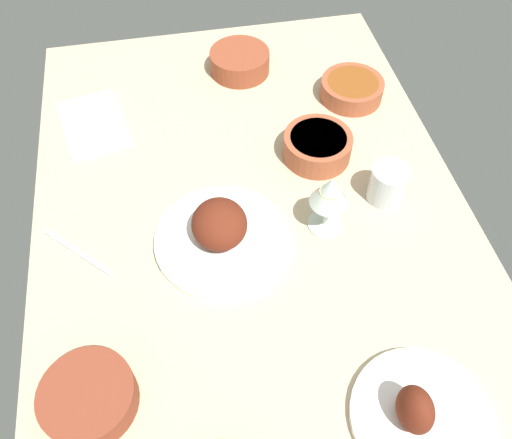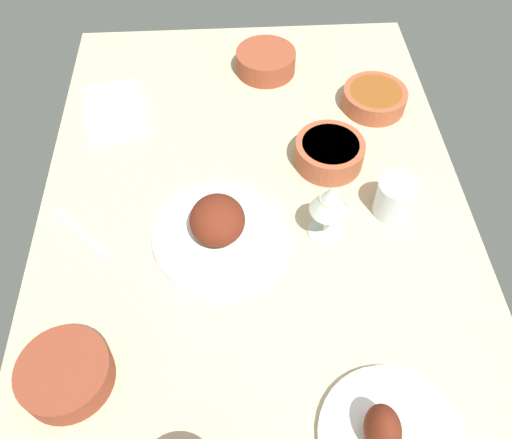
{
  "view_description": "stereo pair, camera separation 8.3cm",
  "coord_description": "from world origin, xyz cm",
  "px_view_note": "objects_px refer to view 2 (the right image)",
  "views": [
    {
      "loc": [
        60.94,
        -11.85,
        89.2
      ],
      "look_at": [
        0.0,
        0.0,
        6.0
      ],
      "focal_mm": 36.19,
      "sensor_mm": 36.0,
      "label": 1
    },
    {
      "loc": [
        61.98,
        -3.65,
        89.2
      ],
      "look_at": [
        0.0,
        0.0,
        6.0
      ],
      "focal_mm": 36.19,
      "sensor_mm": 36.0,
      "label": 2
    }
  ],
  "objects_px": {
    "plate_far_side": "(389,436)",
    "bowl_soup": "(374,98)",
    "bowl_cream": "(329,152)",
    "bowl_potatoes": "(266,61)",
    "folded_napkin": "(114,109)",
    "fork_loose": "(80,232)",
    "wine_glass": "(330,201)",
    "water_tumbler": "(394,198)",
    "plate_near_viewer": "(219,228)",
    "bowl_pasta": "(65,373)"
  },
  "relations": [
    {
      "from": "bowl_potatoes",
      "to": "wine_glass",
      "type": "distance_m",
      "value": 0.54
    },
    {
      "from": "fork_loose",
      "to": "bowl_soup",
      "type": "bearing_deg",
      "value": -107.59
    },
    {
      "from": "wine_glass",
      "to": "fork_loose",
      "type": "height_order",
      "value": "wine_glass"
    },
    {
      "from": "plate_near_viewer",
      "to": "plate_far_side",
      "type": "height_order",
      "value": "same"
    },
    {
      "from": "bowl_potatoes",
      "to": "fork_loose",
      "type": "bearing_deg",
      "value": -39.37
    },
    {
      "from": "folded_napkin",
      "to": "bowl_potatoes",
      "type": "bearing_deg",
      "value": 109.81
    },
    {
      "from": "bowl_pasta",
      "to": "bowl_potatoes",
      "type": "distance_m",
      "value": 0.89
    },
    {
      "from": "folded_napkin",
      "to": "bowl_cream",
      "type": "bearing_deg",
      "value": 68.22
    },
    {
      "from": "folded_napkin",
      "to": "water_tumbler",
      "type": "bearing_deg",
      "value": 60.55
    },
    {
      "from": "water_tumbler",
      "to": "bowl_potatoes",
      "type": "bearing_deg",
      "value": -154.6
    },
    {
      "from": "plate_near_viewer",
      "to": "wine_glass",
      "type": "bearing_deg",
      "value": 90.21
    },
    {
      "from": "folded_napkin",
      "to": "bowl_pasta",
      "type": "bearing_deg",
      "value": -0.43
    },
    {
      "from": "bowl_soup",
      "to": "water_tumbler",
      "type": "bearing_deg",
      "value": -4.62
    },
    {
      "from": "bowl_soup",
      "to": "water_tumbler",
      "type": "xyz_separation_m",
      "value": [
        0.32,
        -0.03,
        0.01
      ]
    },
    {
      "from": "plate_near_viewer",
      "to": "bowl_potatoes",
      "type": "distance_m",
      "value": 0.54
    },
    {
      "from": "bowl_cream",
      "to": "bowl_pasta",
      "type": "bearing_deg",
      "value": -47.01
    },
    {
      "from": "plate_near_viewer",
      "to": "water_tumbler",
      "type": "xyz_separation_m",
      "value": [
        -0.05,
        0.36,
        0.01
      ]
    },
    {
      "from": "folded_napkin",
      "to": "fork_loose",
      "type": "height_order",
      "value": "folded_napkin"
    },
    {
      "from": "bowl_potatoes",
      "to": "wine_glass",
      "type": "xyz_separation_m",
      "value": [
        0.53,
        0.08,
        0.07
      ]
    },
    {
      "from": "wine_glass",
      "to": "folded_napkin",
      "type": "xyz_separation_m",
      "value": [
        -0.39,
        -0.46,
        -0.09
      ]
    },
    {
      "from": "plate_far_side",
      "to": "bowl_cream",
      "type": "distance_m",
      "value": 0.59
    },
    {
      "from": "bowl_pasta",
      "to": "bowl_soup",
      "type": "height_order",
      "value": "bowl_pasta"
    },
    {
      "from": "bowl_cream",
      "to": "folded_napkin",
      "type": "bearing_deg",
      "value": -111.78
    },
    {
      "from": "plate_near_viewer",
      "to": "bowl_soup",
      "type": "xyz_separation_m",
      "value": [
        -0.37,
        0.38,
        -0.0
      ]
    },
    {
      "from": "bowl_cream",
      "to": "plate_far_side",
      "type": "bearing_deg",
      "value": 0.7
    },
    {
      "from": "plate_far_side",
      "to": "folded_napkin",
      "type": "bearing_deg",
      "value": -147.55
    },
    {
      "from": "bowl_soup",
      "to": "wine_glass",
      "type": "distance_m",
      "value": 0.42
    },
    {
      "from": "bowl_pasta",
      "to": "bowl_potatoes",
      "type": "relative_size",
      "value": 0.99
    },
    {
      "from": "bowl_cream",
      "to": "bowl_potatoes",
      "type": "distance_m",
      "value": 0.35
    },
    {
      "from": "wine_glass",
      "to": "fork_loose",
      "type": "bearing_deg",
      "value": -92.98
    },
    {
      "from": "plate_far_side",
      "to": "fork_loose",
      "type": "xyz_separation_m",
      "value": [
        -0.43,
        -0.54,
        -0.02
      ]
    },
    {
      "from": "wine_glass",
      "to": "water_tumbler",
      "type": "relative_size",
      "value": 1.71
    },
    {
      "from": "bowl_cream",
      "to": "bowl_pasta",
      "type": "xyz_separation_m",
      "value": [
        0.47,
        -0.5,
        -0.0
      ]
    },
    {
      "from": "bowl_potatoes",
      "to": "water_tumbler",
      "type": "distance_m",
      "value": 0.53
    },
    {
      "from": "plate_far_side",
      "to": "bowl_soup",
      "type": "distance_m",
      "value": 0.78
    },
    {
      "from": "plate_far_side",
      "to": "bowl_soup",
      "type": "height_order",
      "value": "plate_far_side"
    },
    {
      "from": "bowl_potatoes",
      "to": "fork_loose",
      "type": "distance_m",
      "value": 0.65
    },
    {
      "from": "bowl_soup",
      "to": "bowl_potatoes",
      "type": "relative_size",
      "value": 1.0
    },
    {
      "from": "plate_near_viewer",
      "to": "bowl_cream",
      "type": "distance_m",
      "value": 0.31
    },
    {
      "from": "plate_far_side",
      "to": "plate_near_viewer",
      "type": "bearing_deg",
      "value": -147.65
    },
    {
      "from": "bowl_potatoes",
      "to": "folded_napkin",
      "type": "bearing_deg",
      "value": -70.19
    },
    {
      "from": "bowl_soup",
      "to": "folded_napkin",
      "type": "bearing_deg",
      "value": -91.7
    },
    {
      "from": "bowl_cream",
      "to": "wine_glass",
      "type": "bearing_deg",
      "value": -9.97
    },
    {
      "from": "bowl_potatoes",
      "to": "folded_napkin",
      "type": "xyz_separation_m",
      "value": [
        0.14,
        -0.38,
        -0.02
      ]
    },
    {
      "from": "bowl_cream",
      "to": "bowl_soup",
      "type": "relative_size",
      "value": 0.99
    },
    {
      "from": "bowl_soup",
      "to": "wine_glass",
      "type": "xyz_separation_m",
      "value": [
        0.37,
        -0.17,
        0.07
      ]
    },
    {
      "from": "water_tumbler",
      "to": "folded_napkin",
      "type": "relative_size",
      "value": 0.42
    },
    {
      "from": "folded_napkin",
      "to": "fork_loose",
      "type": "relative_size",
      "value": 1.12
    },
    {
      "from": "bowl_cream",
      "to": "bowl_soup",
      "type": "bearing_deg",
      "value": 142.72
    },
    {
      "from": "water_tumbler",
      "to": "fork_loose",
      "type": "distance_m",
      "value": 0.64
    }
  ]
}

